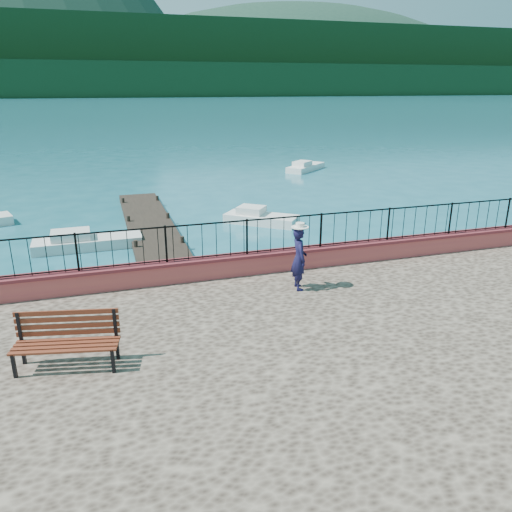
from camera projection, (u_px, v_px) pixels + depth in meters
ground at (308, 379)px, 11.08m from camera, size 2000.00×2000.00×0.00m
parapet at (257, 263)px, 13.93m from camera, size 28.00×0.46×0.58m
railing at (257, 236)px, 13.68m from camera, size 27.00×0.05×0.95m
dock at (154, 234)px, 21.28m from camera, size 2.00×16.00×0.30m
far_forest at (96, 80)px, 278.67m from camera, size 900.00×60.00×18.00m
foothills at (93, 60)px, 328.55m from camera, size 900.00×120.00×44.00m
companion_hill at (292, 91)px, 578.87m from camera, size 448.00×384.00×180.00m
park_bench at (67, 352)px, 9.21m from camera, size 1.98×1.00×1.05m
person at (299, 259)px, 12.65m from camera, size 0.45×0.64×1.64m
hat at (300, 225)px, 12.36m from camera, size 0.44×0.44×0.12m
boat_0 at (88, 238)px, 19.88m from camera, size 4.20×1.39×0.80m
boat_1 at (261, 215)px, 23.42m from camera, size 3.47×3.16×0.80m
boat_5 at (306, 165)px, 38.10m from camera, size 3.96×3.66×0.80m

